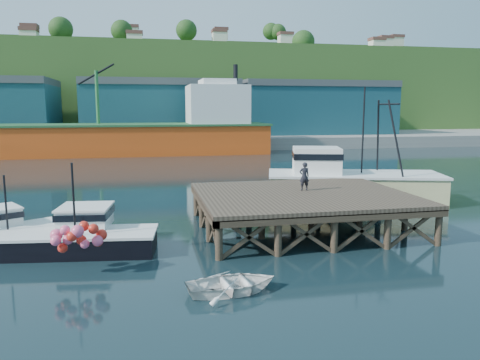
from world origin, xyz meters
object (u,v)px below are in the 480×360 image
object	(u,v)px
trawler	(351,179)
dinghy	(232,283)
boat_navy	(3,232)
dockworker	(304,176)
boat_black	(81,235)

from	to	relation	value
trawler	dinghy	bearing A→B (deg)	-112.38
trawler	dinghy	xyz separation A→B (m)	(-11.96, -15.40, -1.39)
boat_navy	dinghy	world-z (taller)	boat_navy
boat_navy	trawler	size ratio (longest dim) A/B	0.47
trawler	dockworker	distance (m)	8.38
dockworker	dinghy	bearing A→B (deg)	56.23
trawler	dinghy	size ratio (longest dim) A/B	3.85
boat_navy	dinghy	size ratio (longest dim) A/B	1.81
boat_navy	dockworker	xyz separation A→B (m)	(16.48, 1.23, 2.21)
dinghy	dockworker	xyz separation A→B (m)	(6.18, 9.46, 2.61)
dinghy	boat_black	bearing A→B (deg)	36.27
boat_navy	boat_black	distance (m)	4.31
boat_black	trawler	xyz separation A→B (m)	(18.25, 8.77, 0.93)
dockworker	boat_navy	bearing A→B (deg)	3.67
boat_black	dinghy	distance (m)	9.15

